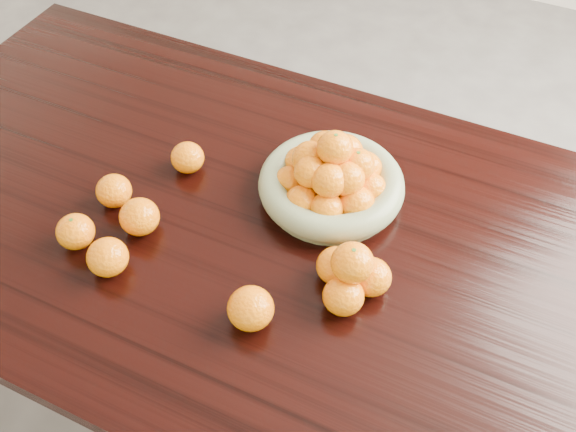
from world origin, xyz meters
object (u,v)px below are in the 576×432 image
at_px(fruit_bowl, 332,179).
at_px(orange_pyramid, 351,275).
at_px(loose_orange_0, 76,232).
at_px(dining_table, 290,261).

xyz_separation_m(fruit_bowl, orange_pyramid, (0.13, -0.21, -0.00)).
height_order(fruit_bowl, loose_orange_0, fruit_bowl).
bearing_deg(dining_table, loose_orange_0, -151.84).
xyz_separation_m(orange_pyramid, loose_orange_0, (-0.53, -0.12, -0.01)).
relative_size(dining_table, fruit_bowl, 6.48).
height_order(dining_table, orange_pyramid, orange_pyramid).
height_order(dining_table, fruit_bowl, fruit_bowl).
bearing_deg(dining_table, fruit_bowl, 76.26).
height_order(fruit_bowl, orange_pyramid, fruit_bowl).
bearing_deg(orange_pyramid, fruit_bowl, 120.76).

